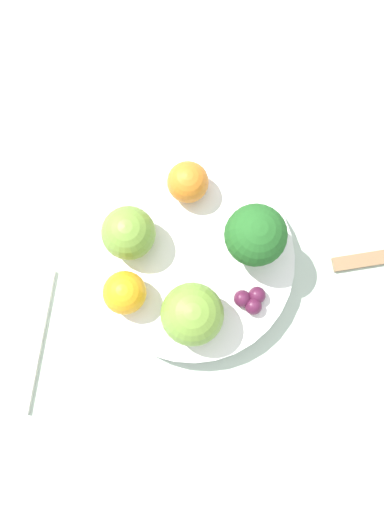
# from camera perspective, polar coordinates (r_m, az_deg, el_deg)

# --- Properties ---
(ground_plane) EXTENTS (6.00, 6.00, 0.00)m
(ground_plane) POSITION_cam_1_polar(r_m,az_deg,el_deg) (0.59, 0.00, -1.13)
(ground_plane) COLOR gray
(table_surface) EXTENTS (1.20, 1.20, 0.02)m
(table_surface) POSITION_cam_1_polar(r_m,az_deg,el_deg) (0.58, 0.00, -0.96)
(table_surface) COLOR #B2C6B2
(table_surface) RESTS_ON ground_plane
(bowl) EXTENTS (0.22, 0.22, 0.03)m
(bowl) POSITION_cam_1_polar(r_m,az_deg,el_deg) (0.55, 0.00, -0.50)
(bowl) COLOR white
(bowl) RESTS_ON table_surface
(broccoli) EXTENTS (0.06, 0.06, 0.08)m
(broccoli) POSITION_cam_1_polar(r_m,az_deg,el_deg) (0.50, 7.21, 2.63)
(broccoli) COLOR #99C17A
(broccoli) RESTS_ON bowl
(apple_red) EXTENTS (0.06, 0.06, 0.06)m
(apple_red) POSITION_cam_1_polar(r_m,az_deg,el_deg) (0.50, 0.03, -6.66)
(apple_red) COLOR olive
(apple_red) RESTS_ON bowl
(apple_green) EXTENTS (0.06, 0.06, 0.06)m
(apple_green) POSITION_cam_1_polar(r_m,az_deg,el_deg) (0.52, -7.26, 2.63)
(apple_green) COLOR olive
(apple_green) RESTS_ON bowl
(orange_front) EXTENTS (0.04, 0.04, 0.04)m
(orange_front) POSITION_cam_1_polar(r_m,az_deg,el_deg) (0.54, -0.48, 8.44)
(orange_front) COLOR orange
(orange_front) RESTS_ON bowl
(orange_back) EXTENTS (0.05, 0.05, 0.05)m
(orange_back) POSITION_cam_1_polar(r_m,az_deg,el_deg) (0.52, -7.70, -4.18)
(orange_back) COLOR orange
(orange_back) RESTS_ON bowl
(grape_cluster) EXTENTS (0.03, 0.03, 0.02)m
(grape_cluster) POSITION_cam_1_polar(r_m,az_deg,el_deg) (0.53, 6.75, -5.01)
(grape_cluster) COLOR #511938
(grape_cluster) RESTS_ON bowl
(spoon) EXTENTS (0.02, 0.09, 0.01)m
(spoon) POSITION_cam_1_polar(r_m,az_deg,el_deg) (0.60, 19.71, -0.33)
(spoon) COLOR olive
(spoon) RESTS_ON table_surface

